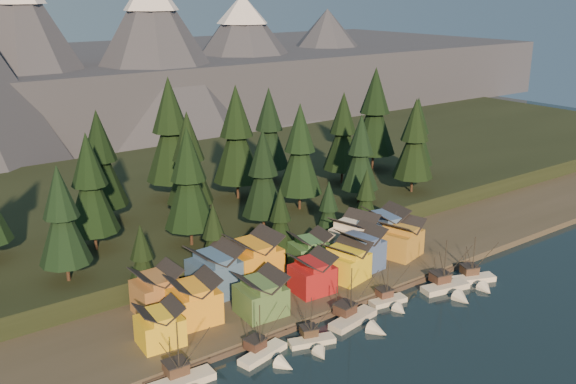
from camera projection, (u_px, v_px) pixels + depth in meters
ground at (391, 348)px, 112.35m from camera, size 500.00×500.00×0.00m
shore_strip at (262, 268)px, 142.75m from camera, size 400.00×50.00×1.50m
hillside at (162, 201)px, 180.36m from camera, size 420.00×100.00×6.00m
dock at (330, 309)px, 124.83m from camera, size 80.00×4.00×1.00m
mountain_ridge at (17, 75)px, 265.65m from camera, size 560.00×190.00×90.00m
boat_0 at (184, 377)px, 100.06m from camera, size 11.23×12.14×12.24m
boat_1 at (267, 349)px, 108.42m from camera, size 10.15×10.69×10.68m
boat_2 at (314, 337)px, 112.29m from camera, size 8.92×9.32×9.79m
boat_3 at (358, 314)px, 119.50m from camera, size 11.44×12.15×12.16m
boat_4 at (391, 296)px, 126.99m from camera, size 8.25×8.74×9.97m
boat_5 at (449, 282)px, 132.21m from camera, size 11.16×11.75×12.30m
boat_6 at (476, 274)px, 136.36m from camera, size 10.19×10.65×11.26m
house_front_0 at (160, 324)px, 109.79m from camera, size 7.87×7.51×7.30m
house_front_1 at (194, 298)px, 117.06m from camera, size 9.21×8.90×8.83m
house_front_2 at (261, 293)px, 120.06m from camera, size 8.75×8.81×8.06m
house_front_3 at (313, 272)px, 128.92m from camera, size 8.29×7.94×7.96m
house_front_4 at (346, 260)px, 134.79m from camera, size 9.47×9.94×8.02m
house_front_5 at (360, 248)px, 139.02m from camera, size 9.58×8.85×9.33m
house_front_6 at (401, 237)px, 146.49m from camera, size 10.39×10.05×8.60m
house_back_0 at (157, 289)px, 120.47m from camera, size 8.20×7.87×8.90m
house_back_1 at (215, 269)px, 127.44m from camera, size 9.46×9.56×10.14m
house_back_2 at (254, 257)px, 132.62m from camera, size 10.01×9.20×10.61m
house_back_3 at (310, 249)px, 140.23m from camera, size 8.91×8.20×8.00m
house_back_4 at (354, 236)px, 145.27m from camera, size 11.02×10.76×9.90m
house_back_5 at (385, 227)px, 151.30m from camera, size 9.62×9.71×9.57m
tree_hill_2 at (62, 219)px, 120.73m from camera, size 10.02×10.02×23.33m
tree_hill_3 at (90, 187)px, 135.15m from camera, size 11.17×11.17×26.03m
tree_hill_4 at (100, 162)px, 150.90m from camera, size 11.89×11.89×27.70m
tree_hill_5 at (189, 181)px, 137.59m from camera, size 11.49×11.49×26.77m
tree_hill_6 at (189, 161)px, 153.60m from camera, size 11.52×11.52×26.84m
tree_hill_7 at (263, 176)px, 146.68m from camera, size 10.43×10.43×24.29m
tree_hill_8 at (236, 137)px, 168.54m from camera, size 13.20×13.20×30.75m
tree_hill_9 at (300, 152)px, 160.61m from camera, size 11.78×11.78×27.43m
tree_hill_10 at (269, 131)px, 184.26m from camera, size 11.87×11.87×27.65m
tree_hill_11 at (360, 155)px, 166.49m from camera, size 10.16×10.16×23.66m
tree_hill_12 at (343, 134)px, 182.79m from camera, size 11.44×11.44×26.65m
tree_hill_13 at (414, 142)px, 174.75m from camera, size 11.27×11.27×26.25m
tree_hill_14 at (375, 114)px, 196.76m from camera, size 13.64×13.64×31.77m
tree_hill_15 at (171, 133)px, 167.90m from camera, size 14.11×14.11×32.87m
tree_hill_17 at (417, 134)px, 189.59m from camera, size 10.32×10.32×24.03m
tree_shore_0 at (142, 259)px, 124.00m from camera, size 6.82×6.82×15.90m
tree_shore_1 at (214, 238)px, 132.92m from camera, size 7.25×7.25×16.88m
tree_shore_2 at (280, 221)px, 142.54m from camera, size 7.35×7.35×17.13m
tree_shore_3 at (328, 211)px, 150.64m from camera, size 6.95×6.95×16.19m
tree_shore_4 at (366, 199)px, 157.31m from camera, size 7.32×7.32×17.05m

